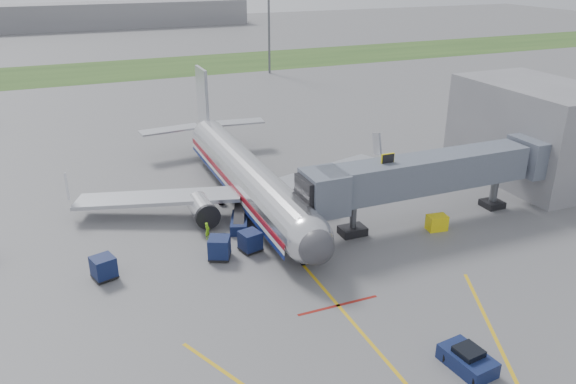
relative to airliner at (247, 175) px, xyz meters
name	(u,v)px	position (x,y,z in m)	size (l,w,h in m)	color
ground	(313,277)	(0.00, -15.25, -2.65)	(400.00, 400.00, 0.00)	#565659
grass_strip	(134,69)	(0.00, 74.75, -2.64)	(300.00, 25.00, 0.01)	#2D4C1E
apron_markings	(363,334)	(0.00, -22.65, -2.64)	(21.52, 50.00, 0.01)	gold
airliner	(247,175)	(0.00, 0.00, 0.00)	(32.10, 35.67, 10.25)	silver
jet_bridge	(424,175)	(12.86, -10.25, 1.82)	(25.30, 4.00, 6.90)	slate
terminal	(533,132)	(30.00, -5.25, 2.35)	(10.00, 16.00, 10.00)	slate
light_mast_right	(269,18)	(25.00, 59.75, 8.13)	(2.00, 0.44, 20.40)	#595B60
distant_terminal	(64,17)	(-10.00, 154.75, 1.35)	(120.00, 14.00, 8.00)	slate
pushback_tug	(467,360)	(4.00, -27.66, -2.10)	(2.28, 3.35, 1.31)	#0E1C3E
baggage_cart_a	(250,241)	(-3.00, -9.64, -1.79)	(1.89, 1.89, 1.68)	#0E1C3E
baggage_cart_b	(104,268)	(-14.31, -9.49, -1.76)	(2.01, 2.01, 1.73)	#0E1C3E
baggage_cart_c	(219,248)	(-5.63, -9.88, -1.73)	(2.20, 2.20, 1.79)	#0E1C3E
belt_loader	(239,222)	(-2.49, -5.23, -2.12)	(2.65, 4.49, 2.13)	#0E1C3E
ground_power_cart	(437,223)	(13.17, -12.25, -1.98)	(1.81, 1.32, 1.34)	yellow
ramp_worker	(207,231)	(-5.63, -6.25, -1.91)	(0.54, 0.35, 1.47)	#82D519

